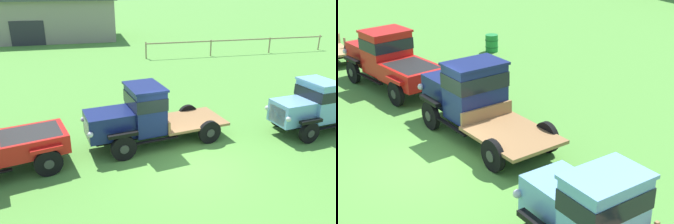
# 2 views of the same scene
# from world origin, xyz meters

# --- Properties ---
(ground_plane) EXTENTS (240.00, 240.00, 0.00)m
(ground_plane) POSITION_xyz_m (0.00, 0.00, 0.00)
(ground_plane) COLOR #518E38
(paddock_fence) EXTENTS (16.56, 0.43, 1.36)m
(paddock_fence) POSITION_xyz_m (9.85, 17.04, 1.03)
(paddock_fence) COLOR #997F60
(paddock_fence) RESTS_ON ground
(vintage_truck_midrow_center) EXTENTS (5.69, 2.77, 2.33)m
(vintage_truck_midrow_center) POSITION_xyz_m (-1.31, 2.03, 1.20)
(vintage_truck_midrow_center) COLOR black
(vintage_truck_midrow_center) RESTS_ON ground
(vintage_truck_far_side) EXTENTS (4.65, 2.36, 2.20)m
(vintage_truck_far_side) POSITION_xyz_m (5.70, 1.50, 1.13)
(vintage_truck_far_side) COLOR black
(vintage_truck_far_side) RESTS_ON ground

